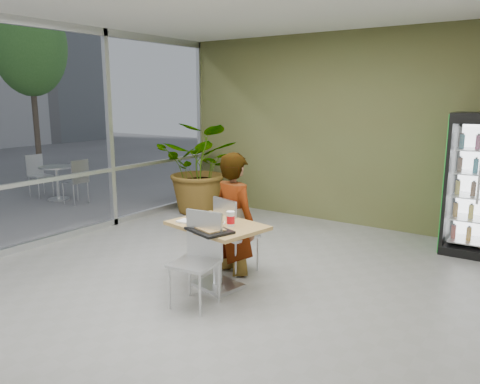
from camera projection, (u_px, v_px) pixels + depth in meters
The scene contains 12 objects.
ground at pixel (211, 286), 5.39m from camera, with size 7.00×7.00×0.00m, color gray.
room_envelope at pixel (209, 148), 5.07m from camera, with size 6.00×7.00×3.20m, color beige, non-canonical shape.
storefront_frame at pixel (46, 135), 6.74m from camera, with size 0.10×7.00×3.20m, color silver, non-canonical shape.
dining_table at pixel (217, 242), 5.29m from camera, with size 1.15×0.90×0.75m.
chair_far at pixel (231, 229), 5.73m from camera, with size 0.51×0.52×0.95m.
chair_near at pixel (199, 251), 4.88m from camera, with size 0.48×0.48×0.98m.
seated_woman at pixel (235, 225), 5.74m from camera, with size 0.66×0.43×1.80m, color black.
pizza_plate at pixel (216, 222), 5.26m from camera, with size 0.29×0.22×0.03m.
soda_cup at pixel (231, 219), 5.13m from camera, with size 0.09×0.09×0.17m.
napkin_stack at pixel (185, 221), 5.31m from camera, with size 0.16×0.16×0.02m, color silver.
cafeteria_tray at pixel (209, 230), 4.94m from camera, with size 0.47×0.34×0.03m, color black.
potted_plant at pixel (201, 168), 8.70m from camera, with size 1.53×1.32×1.70m, color #34692A.
Camera 1 is at (3.15, -3.98, 2.16)m, focal length 35.00 mm.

